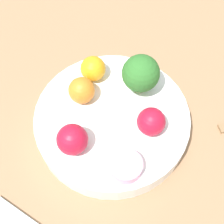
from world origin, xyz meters
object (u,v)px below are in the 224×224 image
Objects in this scene: apple_green at (151,122)px; apple_red at (72,140)px; bowl at (112,121)px; broccoli at (142,75)px; small_cup at (126,166)px; orange_front at (82,90)px; orange_back at (93,69)px.

apple_red is at bearing 55.69° from apple_green.
bowl is 0.08m from apple_green.
broccoli is 1.48× the size of small_cup.
apple_red is 1.08× the size of orange_front.
apple_green is 0.08m from small_cup.
apple_red is at bearing 16.10° from small_cup.
broccoli is at bearing -128.83° from orange_front.
apple_green is at bearing -167.06° from orange_front.
broccoli is at bearing -93.93° from apple_red.
apple_red reaches higher than apple_green.
apple_green is 0.90× the size of small_cup.
small_cup is at bearing 143.21° from bowl.
broccoli reaches higher than apple_green.
orange_front is (0.06, 0.08, -0.02)m from broccoli.
bowl is 0.09m from apple_red.
apple_green reaches higher than orange_back.
orange_front is (0.05, -0.07, -0.00)m from apple_red.
orange_back reaches higher than small_cup.
broccoli is 0.15m from small_cup.
broccoli is 0.10m from orange_front.
bowl is 5.37× the size of apple_red.
orange_back is at bearing -69.77° from orange_front.
orange_front is at bearing 6.62° from bowl.
orange_back is at bearing -60.02° from apple_red.
orange_front is (0.06, 0.01, 0.04)m from bowl.
apple_green is at bearing -79.74° from small_cup.
orange_back is 0.18m from small_cup.
orange_front and orange_back have the same top height.
apple_green is at bearing -161.23° from bowl.
bowl is 5.17× the size of small_cup.
apple_green is (-0.06, 0.05, -0.02)m from broccoli.
orange_back is (0.14, -0.02, -0.00)m from apple_green.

